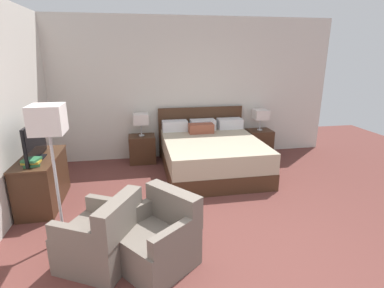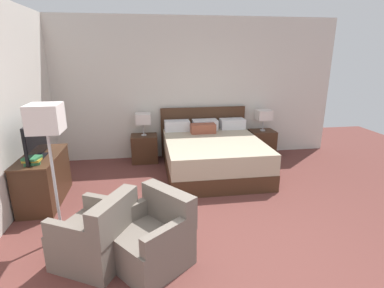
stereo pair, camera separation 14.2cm
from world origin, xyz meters
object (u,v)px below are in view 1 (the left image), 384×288
at_px(table_lamp_right, 261,115).
at_px(armchair_companion, 158,239).
at_px(nightstand_right, 259,142).
at_px(dresser, 43,180).
at_px(bed, 211,154).
at_px(nightstand_left, 142,149).
at_px(book_small_top, 31,160).
at_px(book_blue_cover, 31,162).
at_px(floor_lamp, 49,129).
at_px(table_lamp_left, 141,119).
at_px(book_red_cover, 32,164).
at_px(armchair_by_window, 102,238).
at_px(tv, 35,142).

distance_m(table_lamp_right, armchair_companion, 3.97).
distance_m(nightstand_right, dresser, 4.20).
bearing_deg(dresser, bed, 16.42).
relative_size(nightstand_left, book_small_top, 2.81).
xyz_separation_m(bed, book_blue_cover, (-2.67, -1.14, 0.43)).
xyz_separation_m(nightstand_right, book_blue_cover, (-3.90, -1.85, 0.50)).
bearing_deg(nightstand_right, bed, -149.95).
bearing_deg(floor_lamp, armchair_companion, -29.33).
bearing_deg(book_small_top, book_blue_cover, 180.00).
relative_size(book_blue_cover, floor_lamp, 0.13).
bearing_deg(table_lamp_left, armchair_companion, -88.50).
height_order(table_lamp_left, dresser, table_lamp_left).
bearing_deg(book_blue_cover, nightstand_right, 25.41).
height_order(table_lamp_left, book_blue_cover, table_lamp_left).
bearing_deg(book_small_top, book_red_cover, 180.00).
bearing_deg(armchair_companion, book_blue_cover, 140.20).
bearing_deg(armchair_by_window, book_red_cover, 129.70).
relative_size(armchair_companion, floor_lamp, 0.60).
bearing_deg(bed, table_lamp_left, 149.87).
bearing_deg(floor_lamp, dresser, 114.69).
height_order(book_small_top, armchair_by_window, book_small_top).
distance_m(nightstand_left, table_lamp_left, 0.61).
relative_size(tv, armchair_by_window, 0.89).
xyz_separation_m(bed, nightstand_right, (1.24, 0.71, -0.06)).
xyz_separation_m(bed, book_red_cover, (-2.67, -1.14, 0.40)).
xyz_separation_m(book_red_cover, floor_lamp, (0.45, -0.67, 0.61)).
height_order(bed, book_small_top, bed).
distance_m(bed, table_lamp_right, 1.53).
xyz_separation_m(nightstand_left, book_small_top, (-1.43, -1.85, 0.53)).
distance_m(table_lamp_left, armchair_companion, 3.18).
height_order(dresser, book_red_cover, book_red_cover).
bearing_deg(book_blue_cover, armchair_by_window, -50.30).
bearing_deg(book_red_cover, bed, 23.13).
distance_m(bed, armchair_by_window, 2.86).
xyz_separation_m(bed, table_lamp_right, (1.24, 0.72, 0.55)).
relative_size(tv, book_blue_cover, 3.87).
bearing_deg(table_lamp_right, nightstand_right, -90.00).
height_order(tv, book_small_top, tv).
bearing_deg(nightstand_left, book_small_top, -127.66).
height_order(dresser, armchair_companion, armchair_companion).
bearing_deg(nightstand_right, armchair_by_window, -134.67).
height_order(nightstand_right, table_lamp_left, table_lamp_left).
height_order(book_red_cover, floor_lamp, floor_lamp).
bearing_deg(armchair_by_window, tv, 123.88).
bearing_deg(tv, book_blue_cover, -87.62).
distance_m(tv, floor_lamp, 1.13).
bearing_deg(book_blue_cover, tv, 92.38).
height_order(table_lamp_left, armchair_companion, table_lamp_left).
bearing_deg(dresser, table_lamp_right, 21.03).
height_order(book_blue_cover, book_small_top, book_small_top).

